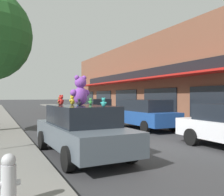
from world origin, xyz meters
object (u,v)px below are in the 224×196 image
(teddy_bear_blue, at_px, (78,101))
(teddy_bear_brown, at_px, (59,101))
(parked_car_far_right, at_px, (96,108))
(teddy_bear_red, at_px, (61,100))
(teddy_bear_teal, at_px, (104,102))
(parked_car_far_center, at_px, (145,113))
(teddy_bear_black, at_px, (79,102))
(teddy_bear_green, at_px, (90,101))
(teddy_bear_giant, at_px, (80,91))
(teddy_bear_yellow, at_px, (72,100))
(plush_art_car, at_px, (81,129))
(fire_hydrant, at_px, (9,180))

(teddy_bear_blue, distance_m, teddy_bear_brown, 0.74)
(parked_car_far_right, bearing_deg, teddy_bear_red, -117.20)
(teddy_bear_teal, height_order, parked_car_far_center, teddy_bear_teal)
(teddy_bear_black, relative_size, parked_car_far_center, 0.05)
(teddy_bear_black, distance_m, teddy_bear_green, 1.12)
(teddy_bear_giant, xyz_separation_m, teddy_bear_yellow, (-0.14, 0.44, -0.30))
(plush_art_car, relative_size, teddy_bear_giant, 4.85)
(teddy_bear_red, height_order, parked_car_far_right, teddy_bear_red)
(teddy_bear_blue, bearing_deg, parked_car_far_right, -64.38)
(fire_hydrant, bearing_deg, plush_art_car, 55.30)
(teddy_bear_brown, bearing_deg, fire_hydrant, 15.24)
(teddy_bear_yellow, bearing_deg, parked_car_far_right, -145.89)
(parked_car_far_center, bearing_deg, teddy_bear_brown, -148.36)
(teddy_bear_black, bearing_deg, teddy_bear_yellow, -57.29)
(teddy_bear_giant, relative_size, parked_car_far_right, 0.21)
(teddy_bear_green, xyz_separation_m, parked_car_far_center, (4.35, 3.31, -0.75))
(parked_car_far_right, bearing_deg, parked_car_far_center, -90.00)
(teddy_bear_teal, distance_m, teddy_bear_black, 1.11)
(teddy_bear_brown, relative_size, teddy_bear_green, 1.20)
(teddy_bear_teal, height_order, teddy_bear_brown, teddy_bear_brown)
(teddy_bear_teal, relative_size, parked_car_far_right, 0.06)
(plush_art_car, xyz_separation_m, teddy_bear_teal, (0.30, -0.99, 0.84))
(teddy_bear_teal, bearing_deg, parked_car_far_right, -68.25)
(plush_art_car, bearing_deg, teddy_bear_yellow, 91.13)
(teddy_bear_yellow, xyz_separation_m, teddy_bear_black, (-0.01, -0.75, -0.06))
(teddy_bear_red, bearing_deg, parked_car_far_right, -148.88)
(teddy_bear_green, height_order, parked_car_far_center, teddy_bear_green)
(teddy_bear_black, xyz_separation_m, teddy_bear_blue, (0.30, 1.02, 0.02))
(teddy_bear_yellow, bearing_deg, teddy_bear_black, 59.33)
(teddy_bear_red, distance_m, teddy_bear_teal, 1.86)
(teddy_bear_teal, distance_m, parked_car_far_right, 13.18)
(teddy_bear_green, bearing_deg, fire_hydrant, 50.80)
(teddy_bear_teal, xyz_separation_m, parked_car_far_right, (4.70, 12.29, -0.81))
(teddy_bear_black, relative_size, parked_car_far_right, 0.05)
(teddy_bear_red, xyz_separation_m, teddy_bear_teal, (0.74, -1.71, -0.04))
(teddy_bear_black, bearing_deg, teddy_bear_teal, 141.57)
(teddy_bear_yellow, bearing_deg, teddy_bear_teal, 70.57)
(teddy_bear_red, bearing_deg, teddy_bear_green, 159.77)
(parked_car_far_right, bearing_deg, teddy_bear_blue, -114.91)
(plush_art_car, bearing_deg, fire_hydrant, -126.70)
(teddy_bear_blue, height_order, teddy_bear_green, teddy_bear_blue)
(teddy_bear_giant, bearing_deg, teddy_bear_red, -46.72)
(teddy_bear_yellow, bearing_deg, fire_hydrant, 31.50)
(teddy_bear_brown, distance_m, fire_hydrant, 4.53)
(teddy_bear_giant, distance_m, teddy_bear_blue, 0.79)
(teddy_bear_red, bearing_deg, teddy_bear_black, 88.77)
(teddy_bear_yellow, relative_size, parked_car_far_right, 0.07)
(teddy_bear_giant, distance_m, teddy_bear_yellow, 0.54)
(teddy_bear_brown, bearing_deg, teddy_bear_green, 131.18)
(teddy_bear_giant, xyz_separation_m, teddy_bear_teal, (0.20, -1.37, -0.34))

